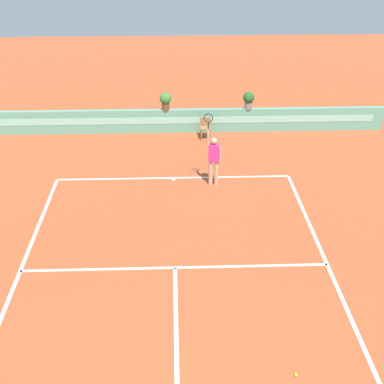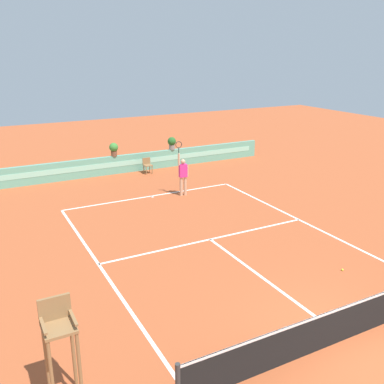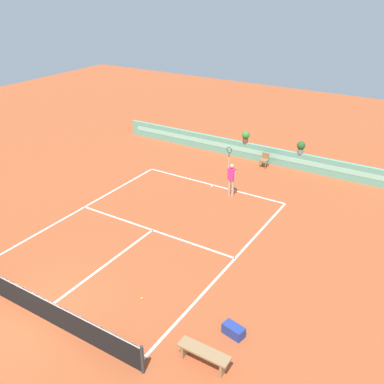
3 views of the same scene
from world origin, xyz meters
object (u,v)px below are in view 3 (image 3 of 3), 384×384
(potted_plant_right, at_px, (301,147))
(bench_courtside, at_px, (204,354))
(gear_bag, at_px, (234,330))
(tennis_player, at_px, (231,177))
(ball_kid_chair, at_px, (265,159))
(tennis_ball_near_baseline, at_px, (142,298))
(potted_plant_centre, at_px, (246,136))

(potted_plant_right, bearing_deg, bench_courtside, -80.59)
(gear_bag, bearing_deg, tennis_player, 117.77)
(ball_kid_chair, bearing_deg, potted_plant_right, 21.62)
(gear_bag, xyz_separation_m, tennis_ball_near_baseline, (-3.48, -0.18, -0.15))
(ball_kid_chair, bearing_deg, bench_courtside, -73.21)
(tennis_player, height_order, potted_plant_right, tennis_player)
(gear_bag, bearing_deg, tennis_ball_near_baseline, -177.03)
(ball_kid_chair, bearing_deg, tennis_player, -89.74)
(potted_plant_right, bearing_deg, tennis_ball_near_baseline, -93.07)
(ball_kid_chair, distance_m, tennis_ball_near_baseline, 13.24)
(tennis_ball_near_baseline, height_order, potted_plant_right, potted_plant_right)
(potted_plant_centre, bearing_deg, gear_bag, -65.68)
(bench_courtside, distance_m, tennis_ball_near_baseline, 3.53)
(tennis_ball_near_baseline, bearing_deg, potted_plant_right, 86.93)
(potted_plant_right, bearing_deg, ball_kid_chair, -158.38)
(bench_courtside, bearing_deg, potted_plant_centre, 111.52)
(potted_plant_centre, bearing_deg, tennis_player, -72.01)
(ball_kid_chair, height_order, bench_courtside, ball_kid_chair)
(ball_kid_chair, distance_m, potted_plant_right, 2.19)
(ball_kid_chair, height_order, tennis_player, tennis_player)
(tennis_player, distance_m, tennis_ball_near_baseline, 8.96)
(gear_bag, xyz_separation_m, potted_plant_right, (-2.73, 13.74, 1.23))
(bench_courtside, xyz_separation_m, potted_plant_centre, (-5.99, 15.20, 1.04))
(gear_bag, relative_size, potted_plant_centre, 0.97)
(ball_kid_chair, xyz_separation_m, potted_plant_centre, (-1.63, 0.73, 0.93))
(gear_bag, bearing_deg, potted_plant_right, 101.25)
(potted_plant_right, bearing_deg, gear_bag, -78.75)
(bench_courtside, bearing_deg, potted_plant_right, 99.41)
(tennis_player, bearing_deg, tennis_ball_near_baseline, -83.03)
(ball_kid_chair, relative_size, tennis_ball_near_baseline, 12.50)
(gear_bag, relative_size, tennis_ball_near_baseline, 10.29)
(ball_kid_chair, bearing_deg, gear_bag, -70.60)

